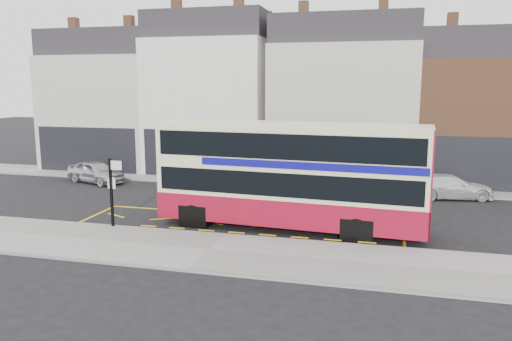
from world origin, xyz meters
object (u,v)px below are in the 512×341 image
(street_tree_right, at_px, (380,133))
(car_white, at_px, (450,187))
(double_decker_bus, at_px, (291,174))
(car_grey, at_px, (250,176))
(street_tree_left, at_px, (86,102))
(bus_stop_post, at_px, (112,186))
(car_silver, at_px, (96,172))

(street_tree_right, bearing_deg, car_white, -31.05)
(double_decker_bus, xyz_separation_m, street_tree_right, (3.51, 10.01, 0.86))
(car_grey, relative_size, car_white, 0.83)
(car_grey, xyz_separation_m, street_tree_left, (-12.66, 2.81, 4.23))
(bus_stop_post, height_order, car_grey, bus_stop_post)
(double_decker_bus, xyz_separation_m, car_grey, (-3.95, 8.13, -1.76))
(street_tree_left, bearing_deg, car_grey, -12.51)
(car_silver, distance_m, car_grey, 9.72)
(car_white, xyz_separation_m, street_tree_right, (-3.83, 2.30, 2.59))
(double_decker_bus, xyz_separation_m, bus_stop_post, (-7.26, -1.96, -0.46))
(double_decker_bus, height_order, car_white, double_decker_bus)
(car_white, relative_size, street_tree_left, 0.63)
(car_silver, bearing_deg, car_white, -67.74)
(double_decker_bus, height_order, street_tree_right, street_tree_right)
(car_silver, xyz_separation_m, car_white, (20.92, 0.85, -0.05))
(car_white, height_order, street_tree_left, street_tree_left)
(double_decker_bus, distance_m, car_white, 10.78)
(car_white, bearing_deg, car_silver, 81.68)
(car_grey, xyz_separation_m, car_white, (11.29, -0.41, 0.04))
(bus_stop_post, height_order, car_white, bus_stop_post)
(car_grey, xyz_separation_m, street_tree_right, (7.46, 1.89, 2.63))
(double_decker_bus, height_order, car_grey, double_decker_bus)
(car_white, relative_size, street_tree_right, 0.93)
(car_white, distance_m, street_tree_right, 5.16)
(car_white, distance_m, street_tree_left, 24.53)
(car_white, bearing_deg, car_grey, 77.26)
(street_tree_left, bearing_deg, car_silver, -53.33)
(street_tree_right, bearing_deg, street_tree_left, 177.38)
(car_white, height_order, street_tree_right, street_tree_right)
(car_silver, height_order, street_tree_right, street_tree_right)
(car_silver, xyz_separation_m, street_tree_right, (17.10, 3.15, 2.54))
(double_decker_bus, distance_m, street_tree_right, 10.65)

